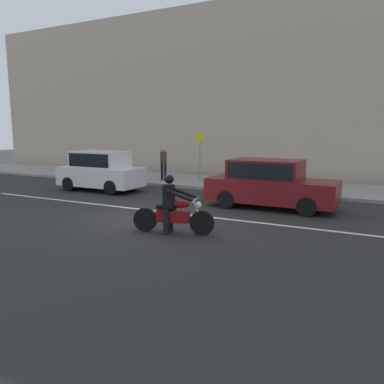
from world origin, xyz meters
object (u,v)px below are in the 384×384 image
Objects in this scene: parked_hatchback_white at (101,170)px; street_sign_post at (200,152)px; parked_sedan_maroon at (269,183)px; motorcycle_with_rider_black_leather at (173,210)px; pedestrian_bystander at (163,161)px.

parked_hatchback_white is 1.56× the size of street_sign_post.
parked_sedan_maroon is at bearing -2.19° from parked_hatchback_white.
parked_hatchback_white is (-7.91, 0.30, 0.05)m from parked_sedan_maroon.
parked_hatchback_white is at bearing 177.81° from parked_sedan_maroon.
street_sign_post reaches higher than parked_sedan_maroon.
parked_hatchback_white reaches higher than motorcycle_with_rider_black_leather.
parked_sedan_maroon is at bearing -41.79° from street_sign_post.
pedestrian_bystander reaches higher than motorcycle_with_rider_black_leather.
pedestrian_bystander is at bearing 71.02° from parked_hatchback_white.
parked_hatchback_white is 5.12m from street_sign_post.
motorcycle_with_rider_black_leather is 1.31× the size of pedestrian_bystander.
pedestrian_bystander is (1.20, 3.50, 0.20)m from parked_hatchback_white.
motorcycle_with_rider_black_leather is 4.69m from parked_sedan_maroon.
pedestrian_bystander is at bearing 122.87° from motorcycle_with_rider_black_leather.
parked_sedan_maroon is 1.16× the size of parked_hatchback_white.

